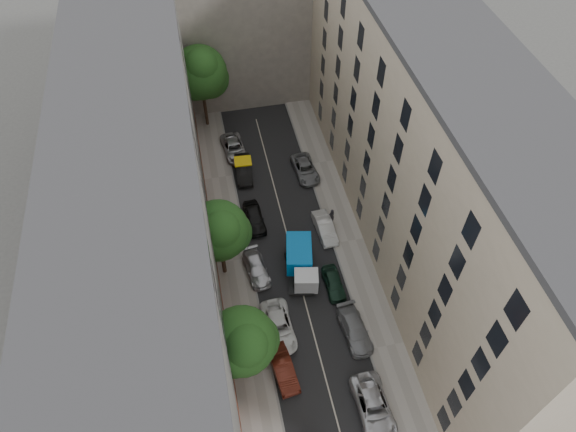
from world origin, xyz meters
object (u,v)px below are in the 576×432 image
object	(u,v)px
car_left_3	(256,268)
tree_far	(201,74)
lamp_post	(265,332)
car_right_4	(305,169)
tarp_truck	(301,262)
car_right_1	(355,330)
car_left_4	(254,218)
car_left_5	(244,169)
tree_near	(243,343)
car_left_1	(283,368)
car_left_6	(234,148)
car_right_2	(334,283)
car_right_0	(373,407)
pedestrian	(331,216)
car_left_2	(278,327)
car_right_3	(325,228)
tree_mid	(220,233)

from	to	relation	value
car_left_3	tree_far	world-z (taller)	tree_far
lamp_post	tree_far	bearing A→B (deg)	92.70
car_left_3	car_right_4	xyz separation A→B (m)	(7.20, 11.44, 0.02)
tarp_truck	car_right_1	world-z (taller)	tarp_truck
car_left_4	car_left_5	world-z (taller)	car_left_5
tree_near	car_left_5	bearing A→B (deg)	82.02
car_left_1	car_left_6	distance (m)	26.00
car_left_4	car_right_2	distance (m)	10.41
car_right_0	pedestrian	size ratio (longest dim) A/B	2.96
car_left_2	car_right_3	size ratio (longest dim) A/B	1.21
car_right_0	car_left_1	bearing A→B (deg)	143.11
car_right_0	tree_mid	distance (m)	17.95
car_right_1	car_right_4	xyz separation A→B (m)	(0.32, 19.16, -0.03)
pedestrian	car_left_6	bearing A→B (deg)	-73.77
car_left_5	car_right_2	world-z (taller)	car_left_5
car_left_5	car_right_1	bearing A→B (deg)	-70.10
car_left_6	tree_far	size ratio (longest dim) A/B	0.49
car_right_3	car_right_4	size ratio (longest dim) A/B	0.89
lamp_post	car_left_2	bearing A→B (deg)	55.76
car_right_1	lamp_post	world-z (taller)	lamp_post
car_left_6	car_right_4	xyz separation A→B (m)	(6.90, -4.80, -0.02)
tree_near	pedestrian	bearing A→B (deg)	52.85
tree_far	pedestrian	distance (m)	20.86
tarp_truck	car_left_6	bearing A→B (deg)	113.65
car_left_2	car_right_0	world-z (taller)	car_right_0
tree_near	car_left_3	bearing A→B (deg)	76.35
car_left_1	car_left_4	world-z (taller)	car_left_4
car_left_4	tree_far	xyz separation A→B (m)	(-2.80, 15.72, 6.18)
car_left_2	car_left_6	bearing A→B (deg)	89.99
car_left_4	lamp_post	xyz separation A→B (m)	(-1.40, -14.03, 3.53)
car_left_1	pedestrian	xyz separation A→B (m)	(7.65, 14.02, 0.33)
car_left_3	car_left_2	bearing A→B (deg)	-89.58
car_left_4	tree_far	distance (m)	17.12
car_right_2	tree_far	bearing A→B (deg)	108.55
car_left_4	tree_mid	distance (m)	8.15
car_left_2	tree_near	bearing A→B (deg)	-134.42
car_left_1	car_right_1	bearing A→B (deg)	10.22
car_right_3	car_right_0	bearing A→B (deg)	-96.32
car_left_2	car_left_1	bearing A→B (deg)	-96.85
car_left_6	car_left_1	bearing A→B (deg)	-95.20
car_left_5	lamp_post	distance (m)	21.20
car_left_2	tree_mid	bearing A→B (deg)	116.35
car_left_2	car_left_5	distance (m)	18.80
car_left_1	car_left_3	size ratio (longest dim) A/B	0.98
tree_mid	lamp_post	world-z (taller)	tree_mid
tree_far	car_right_3	bearing A→B (deg)	-63.30
car_left_1	tree_mid	size ratio (longest dim) A/B	0.50
car_left_1	car_right_2	size ratio (longest dim) A/B	1.13
pedestrian	car_left_5	bearing A→B (deg)	-65.79
tree_near	tree_far	world-z (taller)	tree_far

